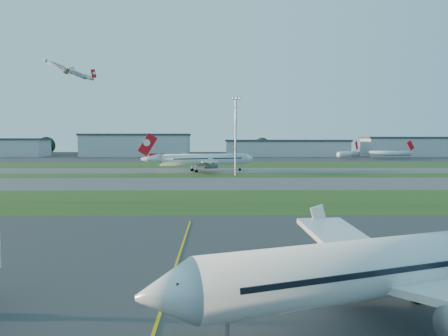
{
  "coord_description": "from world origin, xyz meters",
  "views": [
    {
      "loc": [
        9.15,
        -34.82,
        12.64
      ],
      "look_at": [
        10.3,
        45.9,
        7.0
      ],
      "focal_mm": 35.0,
      "sensor_mm": 36.0,
      "label": 1
    }
  ],
  "objects_px": {
    "mini_jet_near": "(348,154)",
    "light_mast_centre": "(236,131)",
    "airliner_taxiing": "(203,160)",
    "mini_jet_far": "(391,153)",
    "airliner_parked": "(412,265)"
  },
  "relations": [
    {
      "from": "mini_jet_near",
      "to": "light_mast_centre",
      "type": "height_order",
      "value": "light_mast_centre"
    },
    {
      "from": "airliner_taxiing",
      "to": "mini_jet_far",
      "type": "bearing_deg",
      "value": -156.94
    },
    {
      "from": "airliner_taxiing",
      "to": "mini_jet_near",
      "type": "distance_m",
      "value": 121.18
    },
    {
      "from": "airliner_parked",
      "to": "light_mast_centre",
      "type": "xyz_separation_m",
      "value": [
        -7.25,
        114.11,
        10.73
      ]
    },
    {
      "from": "mini_jet_near",
      "to": "light_mast_centre",
      "type": "xyz_separation_m",
      "value": [
        -69.63,
        -108.12,
        11.53
      ]
    },
    {
      "from": "airliner_parked",
      "to": "mini_jet_far",
      "type": "bearing_deg",
      "value": 48.88
    },
    {
      "from": "airliner_taxiing",
      "to": "light_mast_centre",
      "type": "relative_size",
      "value": 1.52
    },
    {
      "from": "airliner_parked",
      "to": "mini_jet_far",
      "type": "relative_size",
      "value": 1.25
    },
    {
      "from": "airliner_parked",
      "to": "airliner_taxiing",
      "type": "bearing_deg",
      "value": 78.28
    },
    {
      "from": "airliner_taxiing",
      "to": "mini_jet_near",
      "type": "relative_size",
      "value": 1.67
    },
    {
      "from": "light_mast_centre",
      "to": "airliner_parked",
      "type": "bearing_deg",
      "value": -86.36
    },
    {
      "from": "mini_jet_near",
      "to": "mini_jet_far",
      "type": "relative_size",
      "value": 0.82
    },
    {
      "from": "light_mast_centre",
      "to": "mini_jet_near",
      "type": "bearing_deg",
      "value": 57.22
    },
    {
      "from": "airliner_taxiing",
      "to": "mini_jet_near",
      "type": "height_order",
      "value": "airliner_taxiing"
    },
    {
      "from": "airliner_taxiing",
      "to": "mini_jet_far",
      "type": "height_order",
      "value": "airliner_taxiing"
    }
  ]
}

